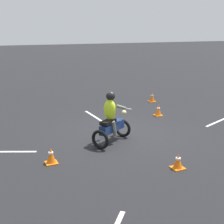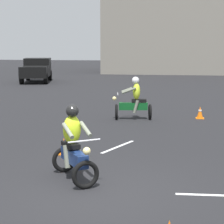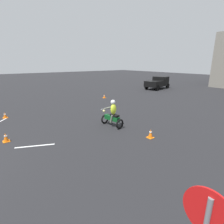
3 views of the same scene
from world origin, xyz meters
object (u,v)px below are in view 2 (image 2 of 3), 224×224
at_px(pickup_truck, 36,70).
at_px(utility_pole_far, 162,27).
at_px(traffic_cone_far_left, 64,146).
at_px(motorcycle_rider_foreground, 74,147).
at_px(traffic_cone_near_left, 200,113).
at_px(motorcycle_rider_background, 134,101).

xyz_separation_m(pickup_truck, utility_pole_far, (8.90, 10.30, 3.37)).
bearing_deg(traffic_cone_far_left, motorcycle_rider_foreground, -70.23).
bearing_deg(motorcycle_rider_foreground, utility_pole_far, -124.95).
bearing_deg(utility_pole_far, motorcycle_rider_foreground, -91.75).
height_order(traffic_cone_near_left, utility_pole_far, utility_pole_far).
height_order(motorcycle_rider_foreground, traffic_cone_far_left, motorcycle_rider_foreground).
relative_size(traffic_cone_near_left, utility_pole_far, 0.06).
bearing_deg(traffic_cone_far_left, utility_pole_far, 86.72).
xyz_separation_m(motorcycle_rider_background, pickup_truck, (-8.56, 14.62, 0.20)).
relative_size(motorcycle_rider_foreground, utility_pole_far, 0.19).
bearing_deg(traffic_cone_near_left, utility_pole_far, 95.15).
relative_size(motorcycle_rider_background, utility_pole_far, 0.19).
distance_m(traffic_cone_far_left, utility_pole_far, 30.74).
bearing_deg(pickup_truck, traffic_cone_near_left, -62.27).
xyz_separation_m(pickup_truck, traffic_cone_far_left, (7.16, -20.12, -0.71)).
distance_m(motorcycle_rider_background, traffic_cone_far_left, 5.70).
xyz_separation_m(motorcycle_rider_foreground, traffic_cone_near_left, (3.19, 8.15, -0.50)).
relative_size(pickup_truck, traffic_cone_near_left, 9.25).
xyz_separation_m(motorcycle_rider_foreground, pickup_truck, (-7.91, 22.21, 0.20)).
height_order(pickup_truck, traffic_cone_far_left, pickup_truck).
height_order(motorcycle_rider_background, utility_pole_far, utility_pole_far).
bearing_deg(utility_pole_far, pickup_truck, -130.83).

